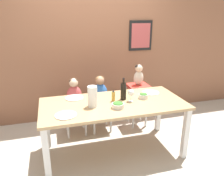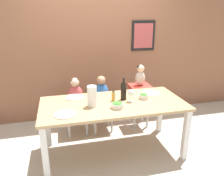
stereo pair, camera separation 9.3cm
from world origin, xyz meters
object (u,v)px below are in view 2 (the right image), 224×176
chair_far_left (76,110)px  paper_towel_roll (92,96)px  chair_far_center (102,108)px  dinner_plate_front_left (65,114)px  salad_bowl_small (144,96)px  dinner_plate_back_left (75,97)px  person_child_left (75,92)px  wine_bottle (124,91)px  wine_glass_near (131,93)px  dinner_plate_back_right (151,93)px  salad_bowl_large (117,105)px  person_child_center (101,90)px  chair_right_highchair (139,95)px

chair_far_left → paper_towel_roll: 0.88m
chair_far_center → dinner_plate_front_left: 1.13m
salad_bowl_small → dinner_plate_back_left: (-0.92, 0.26, -0.03)m
person_child_left → wine_bottle: bearing=-44.2°
dinner_plate_front_left → dinner_plate_back_left: size_ratio=1.00×
wine_bottle → wine_glass_near: 0.12m
chair_far_left → person_child_left: (0.00, 0.00, 0.31)m
person_child_left → dinner_plate_back_left: size_ratio=1.86×
chair_far_center → salad_bowl_small: size_ratio=3.68×
wine_bottle → dinner_plate_back_right: size_ratio=1.21×
chair_far_center → dinner_plate_front_left: dinner_plate_front_left is taller
wine_bottle → paper_towel_roll: bearing=-164.3°
paper_towel_roll → chair_far_center: bearing=70.1°
salad_bowl_large → salad_bowl_small: same height
chair_far_left → dinner_plate_back_left: dinner_plate_back_left is taller
chair_far_left → salad_bowl_small: salad_bowl_small is taller
person_child_left → person_child_center: 0.41m
chair_far_left → chair_far_center: (0.41, 0.00, 0.00)m
salad_bowl_large → wine_bottle: bearing=58.6°
chair_right_highchair → dinner_plate_back_left: size_ratio=2.93×
dinner_plate_back_left → dinner_plate_back_right: (1.11, -0.09, 0.00)m
person_child_center → dinner_plate_back_left: 0.59m
paper_towel_roll → chair_right_highchair: bearing=38.0°
chair_right_highchair → wine_bottle: size_ratio=2.41×
chair_right_highchair → paper_towel_roll: (-0.91, -0.71, 0.32)m
chair_far_left → paper_towel_roll: (0.16, -0.71, 0.49)m
wine_glass_near → dinner_plate_front_left: size_ratio=0.68×
chair_right_highchair → person_child_left: bearing=180.0°
person_child_center → dinner_plate_back_right: person_child_center is taller
salad_bowl_small → dinner_plate_back_left: salad_bowl_small is taller
chair_right_highchair → salad_bowl_large: bearing=-126.3°
paper_towel_roll → salad_bowl_large: (0.29, -0.13, -0.09)m
person_child_center → paper_towel_roll: bearing=-109.9°
salad_bowl_large → dinner_plate_back_left: 0.68m
person_child_center → salad_bowl_small: person_child_center is taller
person_child_center → dinner_plate_back_left: size_ratio=1.86×
chair_far_center → wine_bottle: size_ratio=1.55×
salad_bowl_large → dinner_plate_front_left: (-0.64, -0.04, -0.03)m
wine_glass_near → wine_bottle: bearing=126.3°
person_child_left → wine_bottle: size_ratio=1.53×
person_child_left → salad_bowl_large: (0.45, -0.84, 0.09)m
person_child_center → chair_right_highchair: bearing=-0.1°
chair_far_center → dinner_plate_back_left: size_ratio=1.88×
person_child_left → wine_bottle: 0.86m
wine_bottle → salad_bowl_small: wine_bottle is taller
person_child_left → dinner_plate_front_left: person_child_left is taller
dinner_plate_front_left → person_child_center: bearing=55.6°
paper_towel_roll → dinner_plate_back_left: paper_towel_roll is taller
person_child_left → dinner_plate_back_left: (-0.04, -0.37, 0.06)m
wine_bottle → dinner_plate_front_left: 0.86m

